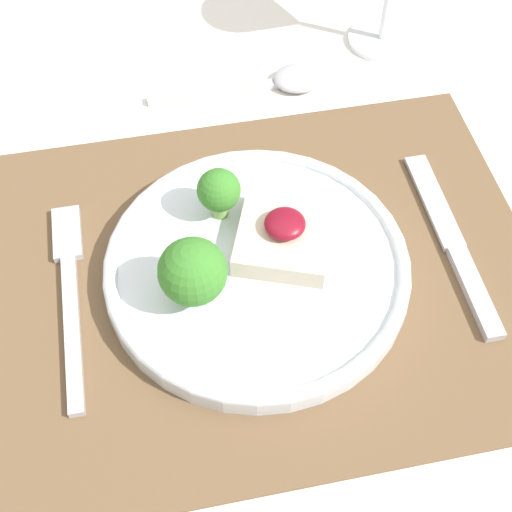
{
  "coord_description": "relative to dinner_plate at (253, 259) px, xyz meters",
  "views": [
    {
      "loc": [
        -0.08,
        -0.33,
        1.24
      ],
      "look_at": [
        -0.01,
        0.0,
        0.77
      ],
      "focal_mm": 50.0,
      "sensor_mm": 36.0,
      "label": 1
    }
  ],
  "objects": [
    {
      "name": "fork",
      "position": [
        -0.15,
        0.01,
        -0.01
      ],
      "size": [
        0.02,
        0.2,
        0.01
      ],
      "rotation": [
        0.0,
        0.0,
        0.04
      ],
      "color": "#B2B2B7",
      "rests_on": "placemat"
    },
    {
      "name": "spoon",
      "position": [
        0.07,
        0.22,
        -0.01
      ],
      "size": [
        0.18,
        0.04,
        0.02
      ],
      "rotation": [
        0.0,
        0.0,
        0.06
      ],
      "color": "#B2B2B7",
      "rests_on": "dining_table"
    },
    {
      "name": "knife",
      "position": [
        0.17,
        -0.02,
        -0.01
      ],
      "size": [
        0.02,
        0.2,
        0.01
      ],
      "rotation": [
        0.0,
        0.0,
        0.02
      ],
      "color": "#B2B2B7",
      "rests_on": "placemat"
    },
    {
      "name": "dining_table",
      "position": [
        0.01,
        -0.0,
        -0.11
      ],
      "size": [
        1.38,
        1.01,
        0.74
      ],
      "color": "white",
      "rests_on": "ground_plane"
    },
    {
      "name": "placemat",
      "position": [
        0.01,
        -0.0,
        -0.02
      ],
      "size": [
        0.45,
        0.36,
        0.0
      ],
      "primitive_type": "cube",
      "color": "brown",
      "rests_on": "dining_table"
    },
    {
      "name": "dinner_plate",
      "position": [
        0.0,
        0.0,
        0.0
      ],
      "size": [
        0.25,
        0.25,
        0.08
      ],
      "color": "silver",
      "rests_on": "placemat"
    }
  ]
}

